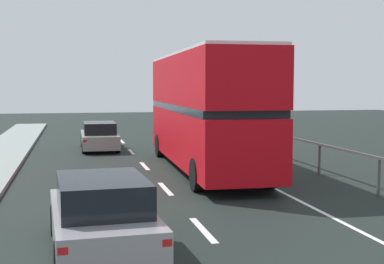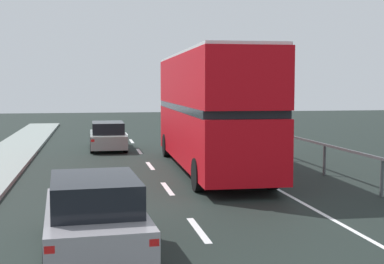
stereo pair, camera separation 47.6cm
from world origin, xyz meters
The scene contains 5 objects.
lane_paint_markings centered at (2.03, 8.96, 0.00)m, with size 3.42×46.00×0.01m.
bridge_side_railing centered at (5.78, 9.00, 0.91)m, with size 0.10×42.00×1.12m.
double_decker_bus_red centered at (2.06, 14.67, 2.32)m, with size 2.76×11.19×4.33m.
hatchback_car_near centered at (-2.23, 5.39, 0.68)m, with size 2.02×4.28×1.44m.
sedan_car_ahead centered at (-1.44, 22.15, 0.66)m, with size 1.75×4.49×1.36m.
Camera 2 is at (-2.28, -4.90, 3.12)m, focal length 50.82 mm.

